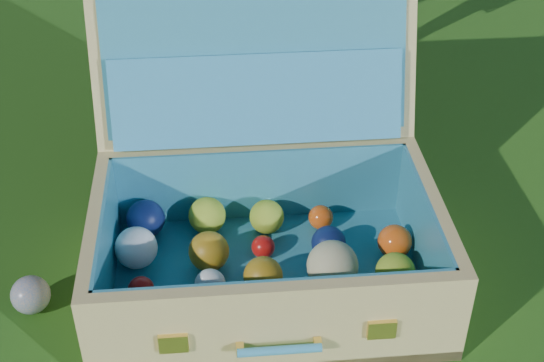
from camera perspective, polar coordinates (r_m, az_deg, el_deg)
The scene contains 3 objects.
ground at distance 1.62m, azimuth -3.23°, elevation -5.59°, with size 60.00×60.00×0.00m, color #215114.
stray_ball at distance 1.55m, azimuth -17.72°, elevation -8.17°, with size 0.08×0.08×0.08m, color #4676B8.
suitcase at distance 1.51m, azimuth -0.71°, elevation -0.47°, with size 0.77×0.74×0.62m.
Camera 1 is at (0.21, -1.20, 1.07)m, focal length 50.00 mm.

